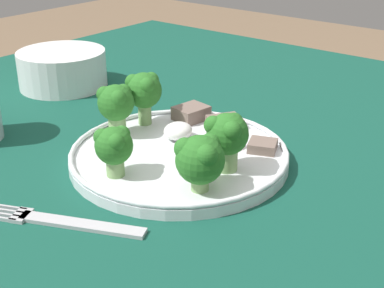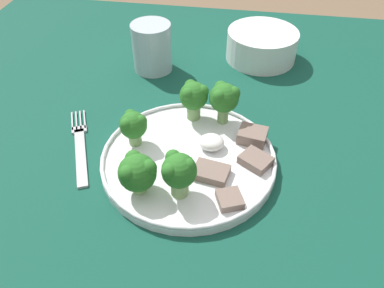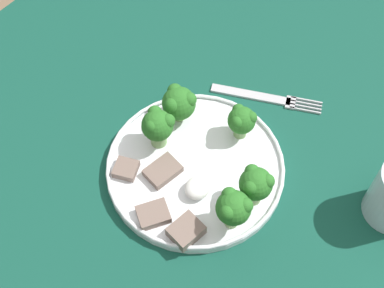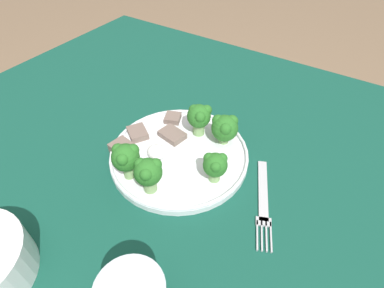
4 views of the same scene
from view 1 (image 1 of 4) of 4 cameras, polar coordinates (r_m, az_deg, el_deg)
table at (r=0.70m, az=-4.07°, el=-7.68°), size 1.14×1.04×0.72m
dinner_plate at (r=0.63m, az=-1.39°, el=-1.19°), size 0.26×0.26×0.02m
fork at (r=0.53m, az=-13.99°, el=-8.00°), size 0.09×0.17×0.00m
cream_bowl at (r=0.91m, az=-13.64°, el=7.71°), size 0.14×0.14×0.06m
broccoli_floret_near_rim_left at (r=0.57m, az=3.65°, el=0.88°), size 0.05×0.05×0.07m
broccoli_floret_center_left at (r=0.69m, az=-5.15°, el=5.72°), size 0.05×0.05×0.07m
broccoli_floret_back_left at (r=0.67m, az=-8.12°, el=4.31°), size 0.05×0.05×0.07m
broccoli_floret_front_left at (r=0.57m, az=-8.33°, el=-0.20°), size 0.04×0.04×0.06m
broccoli_floret_center_back at (r=0.53m, az=0.87°, el=-1.55°), size 0.05×0.05×0.06m
meat_slice_front_slice at (r=0.63m, az=2.81°, el=-0.04°), size 0.05×0.04×0.01m
meat_slice_middle_slice at (r=0.64m, az=7.55°, el=-0.20°), size 0.04×0.04×0.01m
meat_slice_rear_slice at (r=0.72m, az=-0.09°, el=3.33°), size 0.05×0.04×0.02m
meat_slice_edge_slice at (r=0.70m, az=3.51°, el=2.34°), size 0.05×0.05×0.01m
sauce_dollop at (r=0.66m, az=-1.50°, el=1.40°), size 0.04×0.03×0.02m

